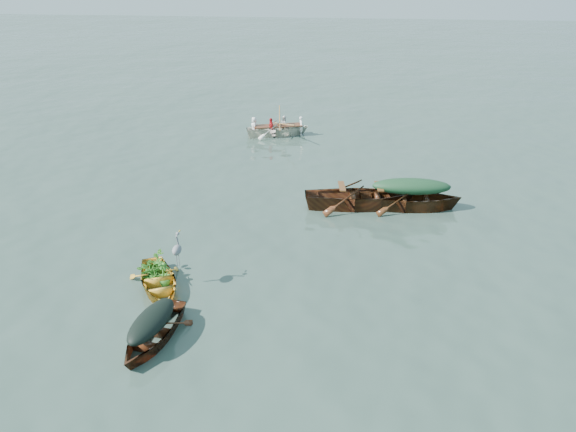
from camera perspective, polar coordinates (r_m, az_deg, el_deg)
name	(u,v)px	position (r m, az deg, el deg)	size (l,w,h in m)	color
ground	(301,264)	(15.53, 1.37, -4.91)	(140.00, 140.00, 0.00)	#354A40
yellow_dinghy	(159,289)	(14.80, -12.98, -7.26)	(1.31, 3.01, 0.80)	yellow
dark_covered_boat	(154,340)	(13.03, -13.49, -12.20)	(1.19, 3.20, 0.77)	#572D14
green_tarp_boat	(409,209)	(19.32, 12.22, 0.71)	(1.46, 4.71, 1.12)	#502812
open_wooden_boat	(359,208)	(19.12, 7.25, 0.85)	(1.59, 5.13, 1.24)	#562D15
rowed_boat	(278,136)	(26.89, -1.04, 8.14)	(1.25, 4.15, 0.98)	white
dark_tarp_cover	(151,319)	(12.70, -13.75, -10.09)	(0.65, 1.76, 0.40)	black
green_tarp_cover	(412,186)	(19.01, 12.44, 2.97)	(0.81, 2.59, 0.52)	#183C22
thwart_benches	(360,190)	(18.88, 7.35, 2.63)	(0.96, 2.56, 0.04)	#552F14
heron	(177,255)	(14.47, -11.18, -3.91)	(0.28, 0.40, 0.92)	gray
dinghy_weeds	(154,255)	(14.93, -13.44, -3.89)	(0.70, 0.90, 0.60)	#1A631A
rowers	(278,118)	(26.66, -1.06, 9.93)	(1.12, 2.91, 0.76)	white
oars	(278,125)	(26.75, -1.05, 9.21)	(2.60, 0.60, 0.06)	olive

